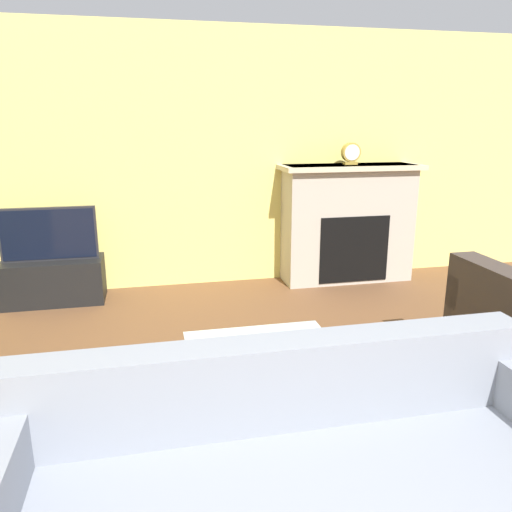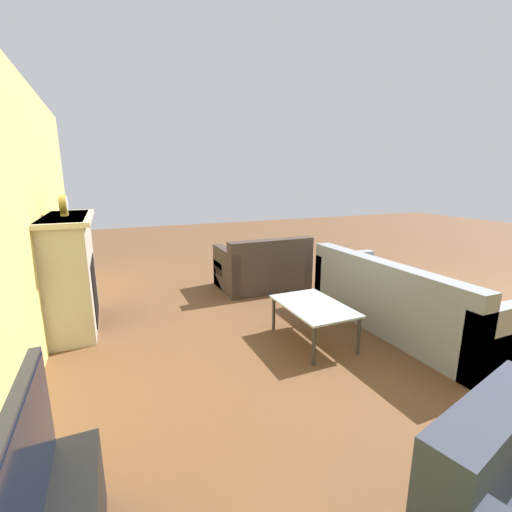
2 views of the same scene
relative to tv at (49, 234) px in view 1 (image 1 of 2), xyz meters
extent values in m
cube|color=#EADB72|center=(1.38, 0.33, 0.66)|extent=(8.68, 0.06, 2.70)
cube|color=#B2A899|center=(3.11, 0.08, -0.05)|extent=(1.43, 0.43, 1.29)
cube|color=black|center=(3.11, -0.14, -0.29)|extent=(0.78, 0.01, 0.73)
cube|color=beige|center=(3.11, 0.05, 0.58)|extent=(1.55, 0.49, 0.05)
cube|color=black|center=(0.00, 0.00, -0.48)|extent=(0.96, 0.43, 0.43)
cube|color=#232328|center=(0.00, 0.00, 0.00)|extent=(0.90, 0.05, 0.52)
cube|color=black|center=(0.00, -0.02, 0.00)|extent=(0.86, 0.01, 0.48)
cube|color=gray|center=(1.49, -3.08, -0.07)|extent=(2.35, 0.20, 0.40)
cube|color=#3D332D|center=(3.54, -1.95, -0.36)|extent=(0.90, 0.14, 0.66)
cylinder|color=#333338|center=(1.17, -2.52, -0.50)|extent=(0.04, 0.04, 0.39)
cylinder|color=#333338|center=(2.00, -2.52, -0.50)|extent=(0.04, 0.04, 0.39)
cylinder|color=#333338|center=(1.17, -2.00, -0.50)|extent=(0.04, 0.04, 0.39)
cylinder|color=#333338|center=(2.00, -2.00, -0.50)|extent=(0.04, 0.04, 0.39)
cube|color=silver|center=(1.59, -2.26, -0.29)|extent=(0.91, 0.60, 0.02)
cube|color=#B79338|center=(3.11, 0.08, 0.62)|extent=(0.14, 0.07, 0.03)
cylinder|color=#B79338|center=(3.11, 0.08, 0.73)|extent=(0.20, 0.07, 0.20)
cylinder|color=white|center=(3.11, 0.05, 0.73)|extent=(0.17, 0.00, 0.17)
camera|label=1|loc=(0.95, -5.02, 1.06)|focal=35.00mm
camera|label=2|loc=(-1.27, -0.36, 1.02)|focal=24.00mm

